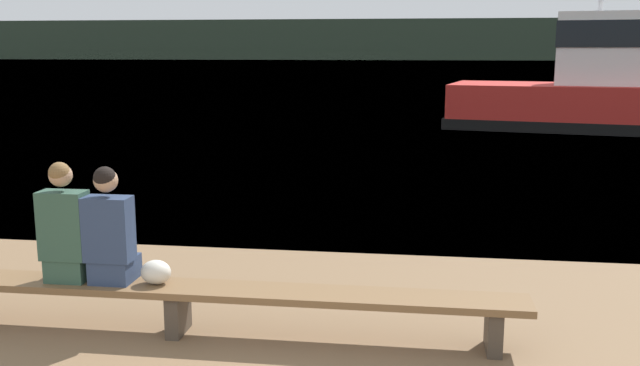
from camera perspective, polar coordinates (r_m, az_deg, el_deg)
water_surface at (r=128.26m, az=7.56°, el=9.59°), size 240.00×240.00×0.00m
far_shoreline at (r=151.85m, az=7.69°, el=11.29°), size 600.00×12.00×8.15m
bench_main at (r=6.30m, az=-11.33°, el=-8.74°), size 5.92×0.43×0.43m
person_left at (r=6.54m, az=-19.68°, el=-3.56°), size 0.40×0.38×1.05m
person_right at (r=6.36m, az=-16.46°, el=-3.82°), size 0.40×0.38×1.02m
shopping_bag at (r=6.32m, az=-13.00°, el=-6.96°), size 0.26×0.22×0.21m
tugboat_red at (r=23.14m, az=21.06°, el=6.74°), size 8.84×5.01×5.83m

